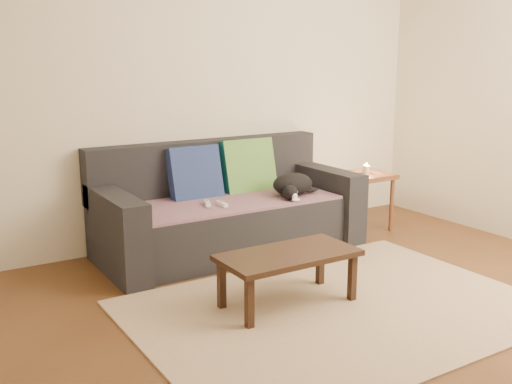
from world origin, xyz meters
TOP-DOWN VIEW (x-y plane):
  - ground at (0.00, 0.00)m, footprint 4.50×4.50m
  - back_wall at (0.00, 2.00)m, footprint 4.50×0.04m
  - sofa at (0.00, 1.57)m, footprint 2.10×0.94m
  - throw_blanket at (0.00, 1.48)m, footprint 1.66×0.74m
  - cushion_navy at (-0.20, 1.74)m, footprint 0.43×0.21m
  - cushion_green at (0.31, 1.74)m, footprint 0.47×0.23m
  - cat at (0.49, 1.34)m, footprint 0.43×0.39m
  - wii_remote_a at (-0.17, 1.34)m, footprint 0.05×0.15m
  - wii_remote_b at (-0.26, 1.41)m, footprint 0.08×0.15m
  - side_table at (1.37, 1.43)m, footprint 0.42×0.42m
  - candle at (1.37, 1.43)m, footprint 0.06×0.06m
  - rug at (0.00, 0.15)m, footprint 2.50×1.80m
  - coffee_table at (-0.22, 0.38)m, footprint 0.88×0.44m

SIDE VIEW (x-z plane):
  - ground at x=0.00m, z-range 0.00..0.00m
  - rug at x=0.00m, z-range 0.00..0.01m
  - coffee_table at x=-0.22m, z-range 0.13..0.48m
  - sofa at x=0.00m, z-range -0.13..0.74m
  - throw_blanket at x=0.00m, z-range 0.42..0.44m
  - side_table at x=1.37m, z-range 0.17..0.69m
  - wii_remote_a at x=-0.17m, z-range 0.44..0.47m
  - wii_remote_b at x=-0.26m, z-range 0.44..0.47m
  - cat at x=0.49m, z-range 0.44..0.62m
  - candle at x=1.37m, z-range 0.51..0.61m
  - cushion_navy at x=-0.20m, z-range 0.41..0.85m
  - cushion_green at x=0.31m, z-range 0.39..0.87m
  - back_wall at x=0.00m, z-range 0.00..2.60m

